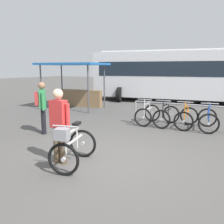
{
  "coord_description": "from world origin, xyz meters",
  "views": [
    {
      "loc": [
        2.77,
        -4.41,
        2.07
      ],
      "look_at": [
        -0.22,
        0.51,
        1.0
      ],
      "focal_mm": 38.29,
      "sensor_mm": 36.0,
      "label": 1
    }
  ],
  "objects_px": {
    "racked_bike_blue": "(208,119)",
    "pedestrian_with_backpack": "(42,104)",
    "racked_bike_black": "(166,116)",
    "racked_bike_orange": "(186,117)",
    "person_with_featured_bike": "(59,123)",
    "featured_bicycle": "(72,147)",
    "bus_distant": "(177,73)",
    "racked_bike_white": "(148,114)",
    "market_stall": "(77,81)"
  },
  "relations": [
    {
      "from": "featured_bicycle",
      "to": "pedestrian_with_backpack",
      "type": "height_order",
      "value": "pedestrian_with_backpack"
    },
    {
      "from": "racked_bike_white",
      "to": "bus_distant",
      "type": "distance_m",
      "value": 6.55
    },
    {
      "from": "featured_bicycle",
      "to": "pedestrian_with_backpack",
      "type": "bearing_deg",
      "value": 148.66
    },
    {
      "from": "racked_bike_white",
      "to": "person_with_featured_bike",
      "type": "distance_m",
      "value": 4.52
    },
    {
      "from": "racked_bike_orange",
      "to": "bus_distant",
      "type": "xyz_separation_m",
      "value": [
        -2.2,
        6.23,
        1.37
      ]
    },
    {
      "from": "racked_bike_orange",
      "to": "racked_bike_black",
      "type": "bearing_deg",
      "value": -174.91
    },
    {
      "from": "racked_bike_orange",
      "to": "market_stall",
      "type": "bearing_deg",
      "value": 166.95
    },
    {
      "from": "racked_bike_blue",
      "to": "bus_distant",
      "type": "xyz_separation_m",
      "value": [
        -2.89,
        6.17,
        1.37
      ]
    },
    {
      "from": "racked_bike_blue",
      "to": "bus_distant",
      "type": "relative_size",
      "value": 0.12
    },
    {
      "from": "featured_bicycle",
      "to": "person_with_featured_bike",
      "type": "xyz_separation_m",
      "value": [
        -0.38,
        0.03,
        0.46
      ]
    },
    {
      "from": "racked_bike_blue",
      "to": "bus_distant",
      "type": "bearing_deg",
      "value": 115.13
    },
    {
      "from": "racked_bike_orange",
      "to": "person_with_featured_bike",
      "type": "relative_size",
      "value": 0.68
    },
    {
      "from": "racked_bike_black",
      "to": "racked_bike_blue",
      "type": "xyz_separation_m",
      "value": [
        1.39,
        0.12,
        0.0
      ]
    },
    {
      "from": "person_with_featured_bike",
      "to": "bus_distant",
      "type": "height_order",
      "value": "bus_distant"
    },
    {
      "from": "person_with_featured_bike",
      "to": "racked_bike_orange",
      "type": "bearing_deg",
      "value": 71.27
    },
    {
      "from": "racked_bike_black",
      "to": "pedestrian_with_backpack",
      "type": "height_order",
      "value": "pedestrian_with_backpack"
    },
    {
      "from": "racked_bike_black",
      "to": "pedestrian_with_backpack",
      "type": "xyz_separation_m",
      "value": [
        -3.02,
        -3.04,
        0.57
      ]
    },
    {
      "from": "person_with_featured_bike",
      "to": "featured_bicycle",
      "type": "bearing_deg",
      "value": -4.98
    },
    {
      "from": "racked_bike_black",
      "to": "person_with_featured_bike",
      "type": "distance_m",
      "value": 4.66
    },
    {
      "from": "racked_bike_black",
      "to": "market_stall",
      "type": "relative_size",
      "value": 0.33
    },
    {
      "from": "racked_bike_black",
      "to": "racked_bike_blue",
      "type": "bearing_deg",
      "value": 5.09
    },
    {
      "from": "racked_bike_orange",
      "to": "racked_bike_blue",
      "type": "relative_size",
      "value": 0.92
    },
    {
      "from": "bus_distant",
      "to": "market_stall",
      "type": "xyz_separation_m",
      "value": [
        -3.8,
        -4.84,
        -0.35
      ]
    },
    {
      "from": "racked_bike_white",
      "to": "featured_bicycle",
      "type": "bearing_deg",
      "value": -87.4
    },
    {
      "from": "racked_bike_blue",
      "to": "pedestrian_with_backpack",
      "type": "distance_m",
      "value": 5.46
    },
    {
      "from": "person_with_featured_bike",
      "to": "market_stall",
      "type": "relative_size",
      "value": 0.48
    },
    {
      "from": "featured_bicycle",
      "to": "racked_bike_white",
      "type": "bearing_deg",
      "value": 92.6
    },
    {
      "from": "racked_bike_black",
      "to": "racked_bike_blue",
      "type": "distance_m",
      "value": 1.4
    },
    {
      "from": "bus_distant",
      "to": "racked_bike_black",
      "type": "bearing_deg",
      "value": -76.6
    },
    {
      "from": "racked_bike_white",
      "to": "featured_bicycle",
      "type": "height_order",
      "value": "same"
    },
    {
      "from": "person_with_featured_bike",
      "to": "racked_bike_white",
      "type": "bearing_deg",
      "value": 87.84
    },
    {
      "from": "racked_bike_orange",
      "to": "pedestrian_with_backpack",
      "type": "bearing_deg",
      "value": -140.12
    },
    {
      "from": "featured_bicycle",
      "to": "racked_bike_orange",
      "type": "bearing_deg",
      "value": 75.64
    },
    {
      "from": "racked_bike_black",
      "to": "featured_bicycle",
      "type": "xyz_separation_m",
      "value": [
        -0.49,
        -4.58,
        0.08
      ]
    },
    {
      "from": "racked_bike_blue",
      "to": "market_stall",
      "type": "relative_size",
      "value": 0.36
    },
    {
      "from": "racked_bike_white",
      "to": "bus_distant",
      "type": "bearing_deg",
      "value": 97.19
    },
    {
      "from": "racked_bike_black",
      "to": "market_stall",
      "type": "xyz_separation_m",
      "value": [
        -5.3,
        1.45,
        1.03
      ]
    },
    {
      "from": "racked_bike_blue",
      "to": "pedestrian_with_backpack",
      "type": "relative_size",
      "value": 0.74
    },
    {
      "from": "racked_bike_black",
      "to": "pedestrian_with_backpack",
      "type": "distance_m",
      "value": 4.32
    },
    {
      "from": "racked_bike_orange",
      "to": "market_stall",
      "type": "height_order",
      "value": "market_stall"
    },
    {
      "from": "racked_bike_black",
      "to": "bus_distant",
      "type": "height_order",
      "value": "bus_distant"
    },
    {
      "from": "racked_bike_orange",
      "to": "pedestrian_with_backpack",
      "type": "relative_size",
      "value": 0.68
    },
    {
      "from": "racked_bike_black",
      "to": "featured_bicycle",
      "type": "height_order",
      "value": "same"
    },
    {
      "from": "racked_bike_blue",
      "to": "person_with_featured_bike",
      "type": "height_order",
      "value": "person_with_featured_bike"
    },
    {
      "from": "racked_bike_white",
      "to": "market_stall",
      "type": "distance_m",
      "value": 4.96
    },
    {
      "from": "racked_bike_blue",
      "to": "pedestrian_with_backpack",
      "type": "xyz_separation_m",
      "value": [
        -4.41,
        -3.17,
        0.57
      ]
    },
    {
      "from": "racked_bike_black",
      "to": "racked_bike_white",
      "type": "bearing_deg",
      "value": -174.91
    },
    {
      "from": "racked_bike_white",
      "to": "racked_bike_black",
      "type": "xyz_separation_m",
      "value": [
        0.7,
        0.06,
        0.0
      ]
    },
    {
      "from": "pedestrian_with_backpack",
      "to": "market_stall",
      "type": "distance_m",
      "value": 5.06
    },
    {
      "from": "racked_bike_blue",
      "to": "racked_bike_black",
      "type": "bearing_deg",
      "value": -174.91
    }
  ]
}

